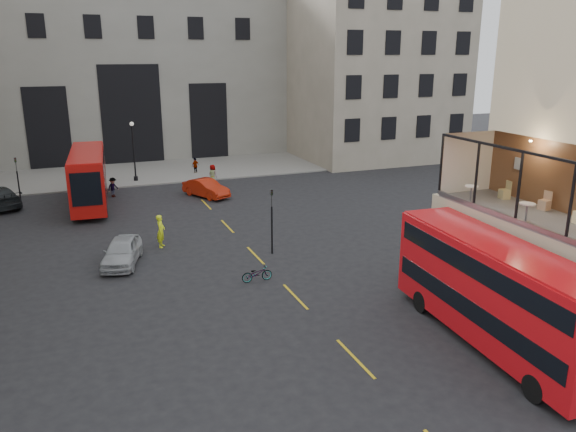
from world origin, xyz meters
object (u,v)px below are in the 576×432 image
object	(u,v)px
bus_near	(495,289)
car_a	(122,251)
street_lamp_b	(134,155)
pedestrian_c	(195,166)
bus_far	(88,175)
pedestrian_d	(213,175)
cafe_chair_c	(545,204)
cyclist	(161,231)
car_b	(206,188)
traffic_light_far	(17,176)
bicycle	(257,274)
pedestrian_b	(113,187)
cafe_table_mid	(527,210)
cafe_chair_d	(505,193)
cafe_table_far	(471,191)
traffic_light_near	(272,213)

from	to	relation	value
bus_near	car_a	size ratio (longest dim) A/B	2.50
street_lamp_b	pedestrian_c	distance (m)	6.11
bus_far	bus_near	bearing A→B (deg)	-63.95
pedestrian_d	cafe_chair_c	xyz separation A→B (m)	(7.39, -29.41, 3.97)
bus_far	pedestrian_c	bearing A→B (deg)	40.70
bus_near	bus_far	xyz separation A→B (m)	(-13.64, 27.90, -0.05)
car_a	cyclist	world-z (taller)	cyclist
street_lamp_b	bus_far	bearing A→B (deg)	-120.46
car_b	pedestrian_d	size ratio (longest dim) A/B	2.46
bus_near	cafe_chair_c	bearing A→B (deg)	26.11
bus_far	car_a	bearing A→B (deg)	-85.88
traffic_light_far	bicycle	xyz separation A→B (m)	(11.91, -19.55, -2.01)
pedestrian_b	cyclist	bearing A→B (deg)	-121.13
cafe_table_mid	cafe_chair_d	bearing A→B (deg)	60.25
cafe_table_mid	cafe_table_far	xyz separation A→B (m)	(0.06, 3.42, -0.03)
bus_far	traffic_light_near	bearing A→B (deg)	-58.57
car_a	bicycle	xyz separation A→B (m)	(6.07, -4.96, -0.31)
cafe_chair_c	car_a	bearing A→B (deg)	143.48
traffic_light_near	street_lamp_b	world-z (taller)	street_lamp_b
cafe_chair_d	cyclist	bearing A→B (deg)	138.71
traffic_light_near	cyclist	xyz separation A→B (m)	(-5.72, 3.49, -1.44)
pedestrian_d	cafe_chair_d	bearing A→B (deg)	161.67
cafe_table_far	cafe_chair_d	xyz separation A→B (m)	(1.83, -0.11, -0.24)
bicycle	street_lamp_b	bearing A→B (deg)	6.81
car_b	cafe_chair_c	xyz separation A→B (m)	(8.97, -25.31, 4.14)
car_a	car_b	size ratio (longest dim) A/B	0.99
street_lamp_b	car_a	xyz separation A→B (m)	(-3.17, -20.59, -1.67)
cyclist	cafe_table_mid	world-z (taller)	cafe_table_mid
bus_far	pedestrian_d	xyz separation A→B (m)	(10.30, 3.49, -1.44)
pedestrian_c	pedestrian_d	distance (m)	5.00
traffic_light_near	pedestrian_b	bearing A→B (deg)	113.27
cafe_chair_c	cafe_table_mid	bearing A→B (deg)	-151.26
cafe_table_mid	cafe_chair_d	distance (m)	3.83
car_b	cafe_chair_c	size ratio (longest dim) A/B	5.30
bicycle	pedestrian_c	world-z (taller)	pedestrian_c
bus_near	cyclist	size ratio (longest dim) A/B	5.40
pedestrian_c	cyclist	bearing A→B (deg)	38.52
car_a	cafe_chair_c	bearing A→B (deg)	-19.74
cafe_chair_d	cafe_chair_c	bearing A→B (deg)	-83.30
car_b	cafe_table_mid	size ratio (longest dim) A/B	5.46
cyclist	cafe_chair_c	bearing A→B (deg)	-112.85
street_lamp_b	cafe_table_mid	size ratio (longest dim) A/B	6.75
bus_near	car_b	distance (m)	27.78
traffic_light_near	cafe_table_far	bearing A→B (deg)	-53.46
car_b	pedestrian_c	bearing A→B (deg)	56.31
pedestrian_c	cafe_table_far	xyz separation A→B (m)	(5.75, -32.15, 4.32)
cafe_table_far	cyclist	bearing A→B (deg)	134.95
car_a	cafe_table_mid	size ratio (longest dim) A/B	5.40
car_b	bicycle	size ratio (longest dim) A/B	2.74
bus_near	cafe_table_far	size ratio (longest dim) A/B	14.23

